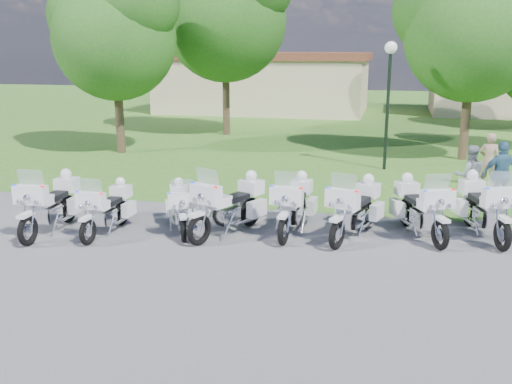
% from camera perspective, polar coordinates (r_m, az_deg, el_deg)
% --- Properties ---
extents(ground, '(100.00, 100.00, 0.00)m').
position_cam_1_polar(ground, '(13.09, -0.83, -5.32)').
color(ground, '#505054').
rests_on(ground, ground).
extents(grass_lawn, '(100.00, 48.00, 0.01)m').
position_cam_1_polar(grass_lawn, '(39.31, 9.15, 7.62)').
color(grass_lawn, '#3A641F').
rests_on(grass_lawn, ground).
extents(motorcycle_0, '(0.90, 2.56, 1.71)m').
position_cam_1_polar(motorcycle_0, '(14.71, -19.80, -1.04)').
color(motorcycle_0, black).
rests_on(motorcycle_0, ground).
extents(motorcycle_1, '(0.75, 2.24, 1.50)m').
position_cam_1_polar(motorcycle_1, '(14.23, -14.62, -1.52)').
color(motorcycle_1, black).
rests_on(motorcycle_1, ground).
extents(motorcycle_2, '(1.25, 2.00, 1.44)m').
position_cam_1_polar(motorcycle_2, '(14.07, -7.55, -1.46)').
color(motorcycle_2, black).
rests_on(motorcycle_2, ground).
extents(motorcycle_3, '(1.52, 2.42, 1.75)m').
position_cam_1_polar(motorcycle_3, '(13.69, -2.60, -1.24)').
color(motorcycle_3, black).
rests_on(motorcycle_3, ground).
extents(motorcycle_4, '(0.90, 2.49, 1.67)m').
position_cam_1_polar(motorcycle_4, '(13.85, 3.86, -1.21)').
color(motorcycle_4, black).
rests_on(motorcycle_4, ground).
extents(motorcycle_5, '(1.31, 2.44, 1.69)m').
position_cam_1_polar(motorcycle_5, '(13.65, 9.92, -1.58)').
color(motorcycle_5, black).
rests_on(motorcycle_5, ground).
extents(motorcycle_6, '(1.44, 2.33, 1.67)m').
position_cam_1_polar(motorcycle_6, '(14.12, 16.09, -1.44)').
color(motorcycle_6, black).
rests_on(motorcycle_6, ground).
extents(motorcycle_7, '(1.28, 2.56, 1.75)m').
position_cam_1_polar(motorcycle_7, '(14.58, 21.82, -1.29)').
color(motorcycle_7, black).
rests_on(motorcycle_7, ground).
extents(lamp_post, '(0.44, 0.44, 4.61)m').
position_cam_1_polar(lamp_post, '(21.29, 13.19, 11.33)').
color(lamp_post, black).
rests_on(lamp_post, ground).
extents(tree_0, '(5.93, 5.06, 7.91)m').
position_cam_1_polar(tree_0, '(25.01, -14.05, 15.76)').
color(tree_0, '#38281C').
rests_on(tree_0, ground).
extents(tree_1, '(7.14, 6.09, 9.52)m').
position_cam_1_polar(tree_1, '(29.65, -3.20, 17.90)').
color(tree_1, '#38281C').
rests_on(tree_1, ground).
extents(tree_2, '(6.13, 5.23, 8.17)m').
position_cam_1_polar(tree_2, '(24.24, 20.87, 15.74)').
color(tree_2, '#38281C').
rests_on(tree_2, ground).
extents(building_west, '(14.56, 8.32, 4.10)m').
position_cam_1_polar(building_west, '(41.03, 0.86, 10.96)').
color(building_west, '#C8AF90').
rests_on(building_west, ground).
extents(bystander_a, '(0.70, 0.51, 1.77)m').
position_cam_1_polar(bystander_a, '(19.69, 22.26, 2.93)').
color(bystander_a, gray).
rests_on(bystander_a, ground).
extents(bystander_b, '(0.94, 0.78, 1.75)m').
position_cam_1_polar(bystander_b, '(17.13, 20.54, 1.50)').
color(bystander_b, gray).
rests_on(bystander_b, ground).
extents(bystander_c, '(1.18, 0.69, 1.90)m').
position_cam_1_polar(bystander_c, '(17.19, 23.35, 1.53)').
color(bystander_c, '#376586').
rests_on(bystander_c, ground).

